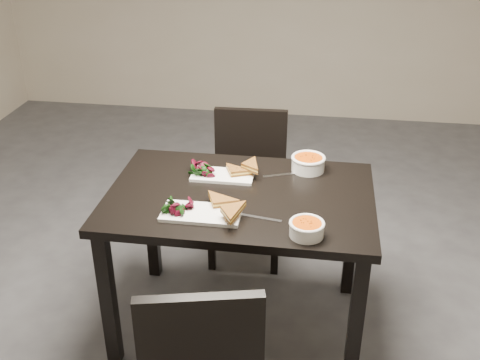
% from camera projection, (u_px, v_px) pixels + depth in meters
% --- Properties ---
extents(ground, '(5.00, 5.00, 0.00)m').
position_uv_depth(ground, '(228.00, 266.00, 3.35)').
color(ground, '#47474C').
rests_on(ground, ground).
extents(table, '(1.20, 0.80, 0.75)m').
position_uv_depth(table, '(240.00, 213.00, 2.63)').
color(table, black).
rests_on(table, ground).
extents(chair_near, '(0.50, 0.50, 0.85)m').
position_uv_depth(chair_near, '(202.00, 357.00, 2.06)').
color(chair_near, black).
rests_on(chair_near, ground).
extents(chair_far, '(0.43, 0.43, 0.85)m').
position_uv_depth(chair_far, '(248.00, 176.00, 3.32)').
color(chair_far, black).
rests_on(chair_far, ground).
extents(plate_near, '(0.33, 0.17, 0.02)m').
position_uv_depth(plate_near, '(201.00, 213.00, 2.41)').
color(plate_near, white).
rests_on(plate_near, table).
extents(sandwich_near, '(0.20, 0.18, 0.05)m').
position_uv_depth(sandwich_near, '(217.00, 206.00, 2.40)').
color(sandwich_near, '#9D6021').
rests_on(sandwich_near, plate_near).
extents(salad_near, '(0.10, 0.09, 0.05)m').
position_uv_depth(salad_near, '(178.00, 205.00, 2.41)').
color(salad_near, black).
rests_on(salad_near, plate_near).
extents(soup_bowl_near, '(0.14, 0.14, 0.06)m').
position_uv_depth(soup_bowl_near, '(307.00, 228.00, 2.26)').
color(soup_bowl_near, white).
rests_on(soup_bowl_near, table).
extents(cutlery_near, '(0.18, 0.05, 0.00)m').
position_uv_depth(cutlery_near, '(261.00, 218.00, 2.39)').
color(cutlery_near, silver).
rests_on(cutlery_near, table).
extents(plate_far, '(0.29, 0.15, 0.01)m').
position_uv_depth(plate_far, '(223.00, 176.00, 2.72)').
color(plate_far, white).
rests_on(plate_far, table).
extents(sandwich_far, '(0.18, 0.16, 0.05)m').
position_uv_depth(sandwich_far, '(236.00, 172.00, 2.69)').
color(sandwich_far, '#9D6021').
rests_on(sandwich_far, plate_far).
extents(salad_far, '(0.09, 0.08, 0.04)m').
position_uv_depth(salad_far, '(202.00, 169.00, 2.72)').
color(salad_far, black).
rests_on(salad_far, plate_far).
extents(soup_bowl_far, '(0.17, 0.17, 0.07)m').
position_uv_depth(soup_bowl_far, '(308.00, 162.00, 2.77)').
color(soup_bowl_far, white).
rests_on(soup_bowl_far, table).
extents(cutlery_far, '(0.17, 0.08, 0.00)m').
position_uv_depth(cutlery_far, '(281.00, 175.00, 2.74)').
color(cutlery_far, silver).
rests_on(cutlery_far, table).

